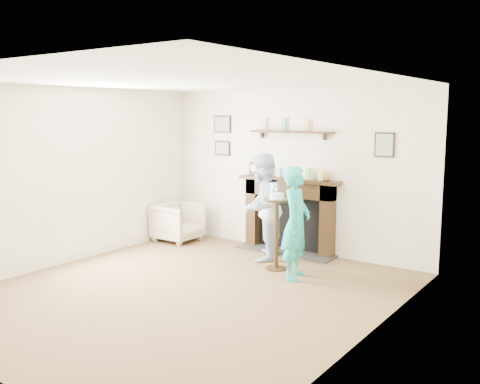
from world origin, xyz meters
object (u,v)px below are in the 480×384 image
(armchair, at_px, (178,241))
(man, at_px, (262,259))
(woman, at_px, (295,278))
(pedestal_table, at_px, (276,220))

(armchair, distance_m, man, 1.78)
(woman, bearing_deg, man, 46.51)
(woman, distance_m, pedestal_table, 0.83)
(armchair, distance_m, woman, 2.70)
(man, bearing_deg, armchair, -114.33)
(armchair, xyz_separation_m, pedestal_table, (2.21, -0.45, 0.69))
(pedestal_table, bearing_deg, armchair, 168.53)
(woman, xyz_separation_m, pedestal_table, (-0.42, 0.19, 0.69))
(armchair, relative_size, pedestal_table, 0.63)
(armchair, relative_size, man, 0.45)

